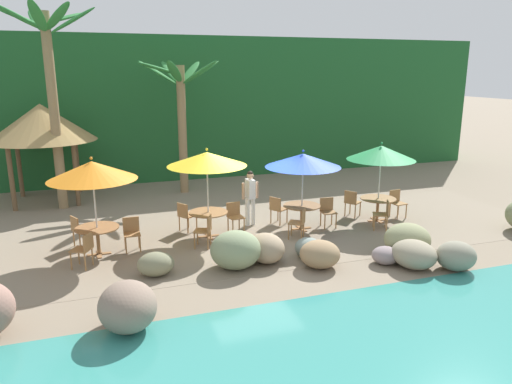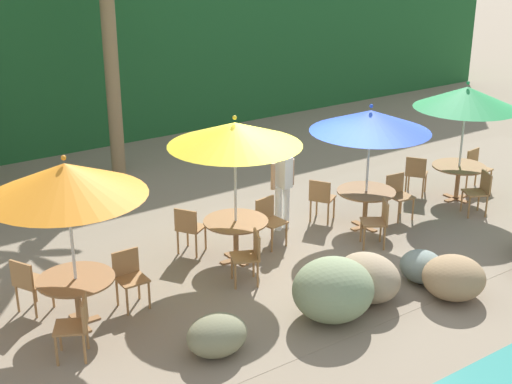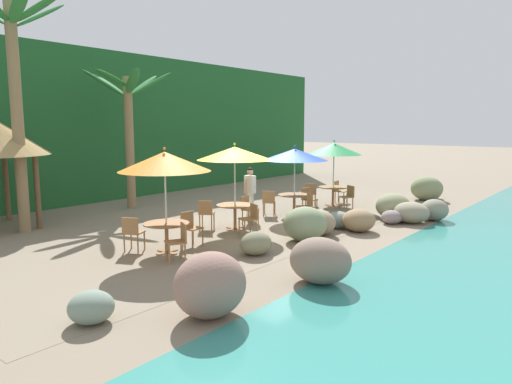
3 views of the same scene
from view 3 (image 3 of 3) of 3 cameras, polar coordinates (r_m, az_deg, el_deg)
The scene contains 27 objects.
ground_plane at distance 14.72m, azimuth 1.43°, elevation -3.93°, with size 120.00×120.00×0.00m, color gray.
terrace_deck at distance 14.72m, azimuth 1.43°, elevation -3.91°, with size 18.00×5.20×0.01m.
foliage_backdrop at distance 21.10m, azimuth -18.53°, elevation 7.52°, with size 28.00×2.40×6.00m.
rock_seawall at distance 13.61m, azimuth 12.31°, elevation -3.33°, with size 16.71×3.35×1.06m.
umbrella_orange at distance 11.33m, azimuth -10.97°, elevation 3.62°, with size 2.19×2.19×2.56m.
dining_table_orange at distance 11.57m, azimuth -10.75°, elevation -4.29°, with size 1.10×1.10×0.74m.
chair_orange_seaward at distance 12.20m, azimuth -7.96°, elevation -4.06°, with size 0.42×0.43×0.87m.
chair_orange_inland at distance 11.86m, azimuth -14.71°, elevation -4.61°, with size 0.57×0.57×0.87m.
chair_orange_left at distance 10.80m, azimuth -9.27°, elevation -5.69°, with size 0.57×0.57×0.87m.
umbrella_yellow at distance 13.75m, azimuth -2.60°, elevation 4.67°, with size 2.20×2.20×2.56m.
dining_table_yellow at distance 13.94m, azimuth -2.55°, elevation -2.04°, with size 1.10×1.10×0.74m.
chair_yellow_seaward at distance 14.71m, azimuth -0.98°, elevation -1.90°, with size 0.47×0.48×0.87m.
chair_yellow_inland at distance 14.03m, azimuth -6.04°, elevation -2.43°, with size 0.59×0.58×0.87m.
chair_yellow_left at distance 13.24m, azimuth -0.67°, elevation -3.02°, with size 0.56×0.56×0.87m.
umbrella_blue at distance 15.82m, azimuth 4.70°, elevation 4.52°, with size 2.21×2.21×2.40m.
dining_table_blue at distance 15.98m, azimuth 4.64°, elevation -0.75°, with size 1.10×1.10×0.74m.
chair_blue_seaward at distance 16.71m, azimuth 6.27°, elevation -0.73°, with size 0.46×0.47×0.87m.
chair_blue_inland at distance 15.98m, azimuth 1.57°, elevation -1.09°, with size 0.58×0.58×0.87m.
chair_blue_left at distance 15.26m, azimuth 6.14°, elevation -1.58°, with size 0.59×0.59×0.87m.
umbrella_green at distance 18.01m, azimuth 9.40°, elevation 5.15°, with size 2.08×2.08×2.50m.
dining_table_green at distance 18.15m, azimuth 9.29°, elevation 0.24°, with size 1.10×1.10×0.74m.
chair_green_seaward at distance 18.98m, azimuth 9.99°, elevation 0.26°, with size 0.47×0.48×0.87m.
chair_green_inland at distance 18.03m, azimuth 6.61°, elevation -0.09°, with size 0.59×0.59×0.87m.
chair_green_left at distance 17.52m, azimuth 11.05°, elevation -0.42°, with size 0.57×0.57×0.87m.
palm_tree_nearest at distance 15.00m, azimuth -27.16°, elevation 12.73°, with size 3.16×3.15×6.62m.
palm_tree_second at distance 17.93m, azimuth -15.22°, elevation 9.16°, with size 3.20×3.10×5.00m.
waiter_in_white at distance 15.36m, azimuth -0.72°, elevation 0.32°, with size 0.52×0.36×1.70m.
Camera 3 is at (-11.45, -8.73, 3.08)m, focal length 33.14 mm.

